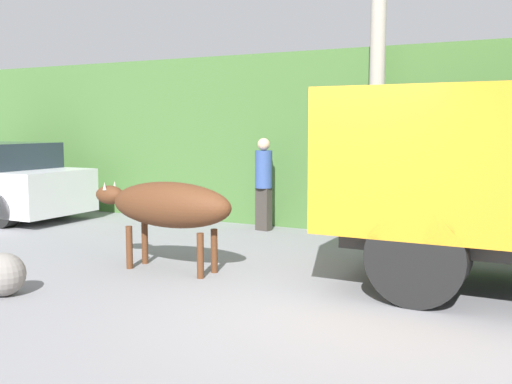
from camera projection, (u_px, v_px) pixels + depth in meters
The scene contains 7 objects.
ground_plane at pixel (329, 297), 6.82m from camera, with size 60.00×60.00×0.00m, color gray.
hillside_embankment at pixel (442, 139), 12.51m from camera, with size 32.00×5.18×3.32m.
building_backdrop at pixel (211, 143), 13.94m from camera, with size 6.56×2.70×3.08m.
brown_cow at pixel (168, 205), 8.01m from camera, with size 2.20×0.62×1.20m.
pedestrian_on_hill at pixel (264, 179), 11.09m from camera, with size 0.36×0.36×1.72m.
utility_pole at pixel (378, 50), 10.00m from camera, with size 0.90×0.26×6.22m.
roadside_rock at pixel (3, 274), 6.86m from camera, with size 0.50×0.50×0.50m.
Camera 1 is at (2.32, -6.28, 1.95)m, focal length 42.00 mm.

